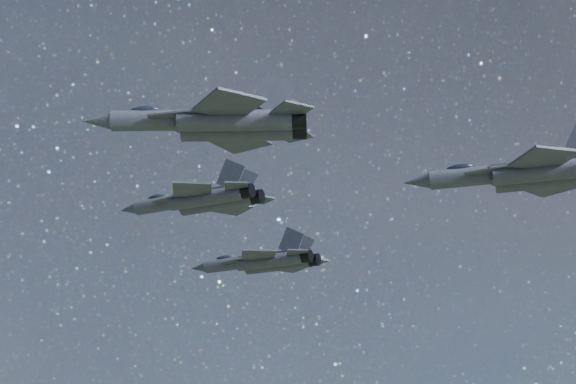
{
  "coord_description": "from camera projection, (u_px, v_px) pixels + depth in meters",
  "views": [
    {
      "loc": [
        4.85,
        -82.2,
        129.91
      ],
      "look_at": [
        -0.63,
        1.14,
        157.5
      ],
      "focal_mm": 55.0,
      "sensor_mm": 36.0,
      "label": 1
    }
  ],
  "objects": [
    {
      "name": "jet_lead",
      "position": [
        201.0,
        200.0,
        91.44
      ],
      "size": [
        17.58,
        11.59,
        4.51
      ],
      "rotation": [
        0.0,
        0.0,
        -0.4
      ],
      "color": "#393C48"
    },
    {
      "name": "jet_slot",
      "position": [
        530.0,
        173.0,
        78.89
      ],
      "size": [
        20.05,
        13.67,
        5.04
      ],
      "rotation": [
        0.0,
        0.0,
        -0.24
      ],
      "color": "#393C48"
    },
    {
      "name": "jet_left",
      "position": [
        264.0,
        262.0,
        109.66
      ],
      "size": [
        18.42,
        12.1,
        4.73
      ],
      "rotation": [
        0.0,
        0.0,
        -0.41
      ],
      "color": "#393C48"
    },
    {
      "name": "jet_right",
      "position": [
        217.0,
        122.0,
        69.67
      ],
      "size": [
        18.65,
        13.25,
        4.75
      ],
      "rotation": [
        0.0,
        0.0,
        0.03
      ],
      "color": "#393C48"
    }
  ]
}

